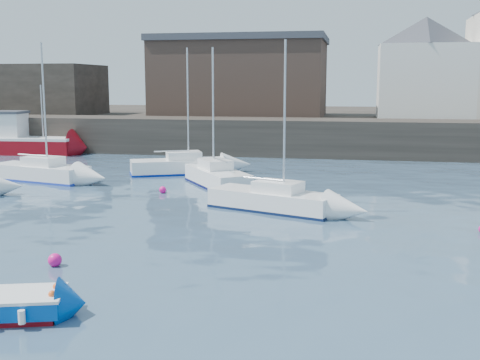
% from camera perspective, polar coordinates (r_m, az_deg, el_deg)
% --- Properties ---
extents(water, '(220.00, 220.00, 0.00)m').
position_cam_1_polar(water, '(17.13, -7.91, -11.31)').
color(water, '#2D4760').
rests_on(water, ground).
extents(quay_wall, '(90.00, 5.00, 3.00)m').
position_cam_1_polar(quay_wall, '(50.63, 5.03, 4.08)').
color(quay_wall, '#28231E').
rests_on(quay_wall, ground).
extents(land_strip, '(90.00, 32.00, 2.80)m').
position_cam_1_polar(land_strip, '(68.51, 6.65, 5.29)').
color(land_strip, '#28231E').
rests_on(land_strip, ground).
extents(bldg_east_d, '(11.14, 11.14, 8.95)m').
position_cam_1_polar(bldg_east_d, '(56.95, 17.10, 10.18)').
color(bldg_east_d, white).
rests_on(bldg_east_d, land_strip).
extents(warehouse, '(16.40, 10.40, 7.60)m').
position_cam_1_polar(warehouse, '(59.24, 0.08, 9.81)').
color(warehouse, '#3D2D26').
rests_on(warehouse, land_strip).
extents(bldg_west, '(14.00, 8.00, 5.00)m').
position_cam_1_polar(bldg_west, '(66.16, -19.34, 8.09)').
color(bldg_west, '#353028').
rests_on(bldg_west, land_strip).
extents(fishing_boat, '(8.99, 3.84, 5.83)m').
position_cam_1_polar(fishing_boat, '(54.69, -19.97, 3.55)').
color(fishing_boat, maroon).
rests_on(fishing_boat, ground).
extents(sailboat_b, '(6.44, 4.01, 7.91)m').
position_cam_1_polar(sailboat_b, '(28.51, 3.13, -1.87)').
color(sailboat_b, white).
rests_on(sailboat_b, ground).
extents(sailboat_e, '(6.82, 3.63, 8.38)m').
position_cam_1_polar(sailboat_e, '(39.14, -18.42, 0.74)').
color(sailboat_e, white).
rests_on(sailboat_e, ground).
extents(sailboat_f, '(5.09, 6.19, 8.00)m').
position_cam_1_polar(sailboat_f, '(35.12, -2.20, 0.31)').
color(sailboat_f, white).
rests_on(sailboat_f, ground).
extents(sailboat_h, '(6.67, 4.57, 8.24)m').
position_cam_1_polar(sailboat_h, '(40.20, -5.73, 1.36)').
color(sailboat_h, white).
rests_on(sailboat_h, ground).
extents(buoy_near, '(0.45, 0.45, 0.45)m').
position_cam_1_polar(buoy_near, '(20.94, -17.12, -7.81)').
color(buoy_near, '#F51183').
rests_on(buoy_near, ground).
extents(buoy_far, '(0.40, 0.40, 0.40)m').
position_cam_1_polar(buoy_far, '(33.28, -7.34, -1.23)').
color(buoy_far, '#F51183').
rests_on(buoy_far, ground).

